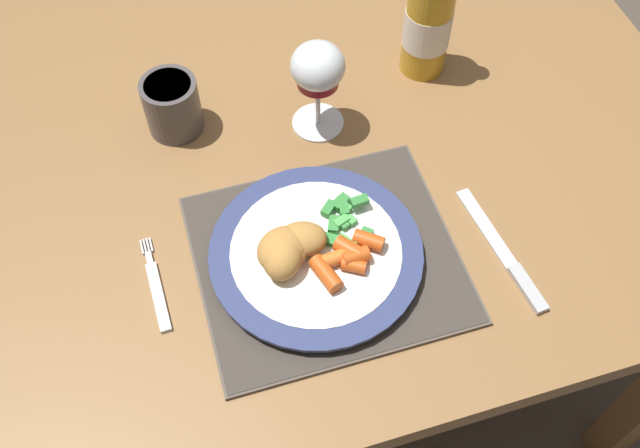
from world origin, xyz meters
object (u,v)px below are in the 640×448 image
wine_glass (318,71)px  bottle (429,14)px  dining_table (305,178)px  drinking_cup (172,105)px  fork (157,290)px  dinner_plate (316,254)px  table_knife (508,259)px

wine_glass → bottle: size_ratio=0.54×
bottle → dining_table: bearing=-157.9°
wine_glass → drinking_cup: size_ratio=1.74×
fork → bottle: size_ratio=0.51×
dinner_plate → bottle: 0.40m
dinner_plate → wine_glass: (0.07, 0.23, 0.09)m
fork → drinking_cup: (0.07, 0.27, 0.04)m
fork → wine_glass: wine_glass is taller
dining_table → drinking_cup: size_ratio=13.85×
bottle → wine_glass: bearing=-160.1°
dining_table → bottle: 0.31m
table_knife → drinking_cup: size_ratio=2.40×
dining_table → wine_glass: (0.03, 0.02, 0.20)m
table_knife → drinking_cup: (-0.37, 0.35, 0.04)m
dinner_plate → drinking_cup: size_ratio=3.21×
fork → bottle: 0.55m
dining_table → drinking_cup: 0.23m
dining_table → dinner_plate: size_ratio=4.31×
dining_table → table_knife: (0.19, -0.28, 0.10)m
dinner_plate → bottle: size_ratio=0.99×
fork → table_knife: size_ratio=0.69×
fork → bottle: bearing=31.0°
dinner_plate → drinking_cup: 0.31m
bottle → drinking_cup: bearing=-178.1°
wine_glass → bottle: 0.20m
dining_table → drinking_cup: drinking_cup is taller
drinking_cup → wine_glass: bearing=-15.5°
wine_glass → drinking_cup: bearing=164.5°
dining_table → bottle: size_ratio=4.28×
bottle → fork: bearing=-149.0°
dining_table → table_knife: table_knife is taller
dinner_plate → table_knife: 0.25m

